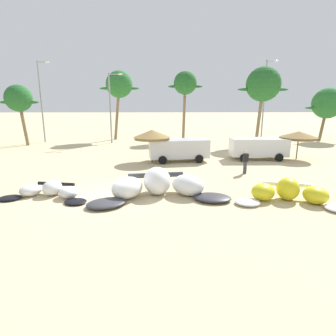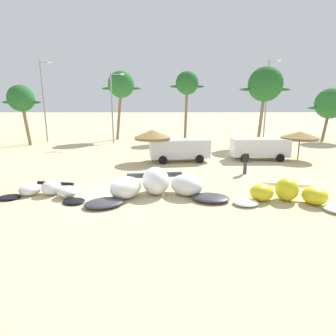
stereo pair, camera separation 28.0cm
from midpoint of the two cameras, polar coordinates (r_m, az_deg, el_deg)
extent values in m
plane|color=beige|center=(15.37, -11.79, -5.38)|extent=(260.00, 260.00, 0.00)
ellipsoid|color=black|center=(16.53, -30.05, -5.31)|extent=(1.30, 1.18, 0.16)
ellipsoid|color=white|center=(16.61, -26.71, -4.08)|extent=(1.51, 1.51, 0.59)
ellipsoid|color=white|center=(16.20, -23.03, -3.74)|extent=(1.16, 1.29, 0.79)
ellipsoid|color=white|center=(15.47, -20.05, -4.66)|extent=(1.39, 1.46, 0.59)
ellipsoid|color=black|center=(14.61, -18.92, -6.50)|extent=(1.48, 1.42, 0.16)
cylinder|color=black|center=(16.50, -22.34, -3.03)|extent=(2.10, 0.53, 0.19)
cube|color=black|center=(16.11, -23.24, -3.85)|extent=(0.82, 0.53, 0.04)
ellipsoid|color=#333338|center=(13.77, -13.09, -7.01)|extent=(2.37, 2.18, 0.29)
ellipsoid|color=white|center=(14.61, -8.87, -3.99)|extent=(2.16, 2.36, 1.09)
ellipsoid|color=white|center=(15.02, -2.77, -2.62)|extent=(1.71, 2.09, 1.47)
ellipsoid|color=white|center=(14.94, 3.54, -3.47)|extent=(2.36, 2.39, 1.09)
ellipsoid|color=#333338|center=(14.33, 8.46, -6.00)|extent=(2.17, 1.82, 0.29)
cylinder|color=#333338|center=(15.63, -3.04, -1.46)|extent=(3.09, 0.71, 0.28)
cube|color=#333338|center=(14.84, -2.69, -2.81)|extent=(1.20, 0.84, 0.04)
ellipsoid|color=white|center=(14.16, 15.42, -6.72)|extent=(1.36, 1.26, 0.23)
ellipsoid|color=yellow|center=(14.91, 18.34, -4.65)|extent=(1.66, 1.65, 0.85)
ellipsoid|color=yellow|center=(15.35, 22.82, -3.93)|extent=(1.36, 1.45, 1.15)
ellipsoid|color=yellow|center=(15.40, 27.48, -4.94)|extent=(1.50, 1.56, 0.85)
cylinder|color=white|center=(15.73, 22.58, -3.11)|extent=(2.35, 0.73, 0.21)
cube|color=white|center=(15.24, 22.91, -4.07)|extent=(0.93, 0.62, 0.04)
cylinder|color=brown|center=(23.23, -3.61, 3.78)|extent=(0.10, 0.10, 2.06)
cone|color=olive|center=(23.05, -3.66, 7.06)|extent=(3.06, 3.06, 0.61)
cylinder|color=olive|center=(23.09, -3.64, 6.06)|extent=(2.90, 2.90, 0.20)
cylinder|color=brown|center=(26.77, 24.65, 3.71)|extent=(0.10, 0.10, 1.93)
cone|color=olive|center=(26.62, 24.90, 6.29)|extent=(3.15, 3.15, 0.51)
cylinder|color=brown|center=(26.66, 24.83, 5.54)|extent=(2.99, 2.99, 0.20)
cube|color=white|center=(25.43, 17.70, 4.13)|extent=(4.76, 1.96, 1.50)
cube|color=black|center=(25.01, 14.88, 4.78)|extent=(1.20, 1.91, 0.56)
cylinder|color=black|center=(24.21, 14.96, 2.08)|extent=(0.68, 0.24, 0.68)
cylinder|color=black|center=(26.05, 13.84, 2.91)|extent=(0.68, 0.24, 0.68)
cylinder|color=black|center=(25.16, 21.45, 2.01)|extent=(0.68, 0.24, 0.68)
cylinder|color=black|center=(26.93, 19.94, 2.83)|extent=(0.68, 0.24, 0.68)
cube|color=silver|center=(23.43, 1.87, 4.03)|extent=(5.11, 2.65, 1.50)
cube|color=black|center=(23.17, -1.40, 4.58)|extent=(1.49, 2.08, 0.56)
cylinder|color=black|center=(22.37, -1.48, 1.64)|extent=(0.71, 0.34, 0.68)
cylinder|color=black|center=(24.28, -2.10, 2.55)|extent=(0.71, 0.34, 0.68)
cylinder|color=black|center=(22.96, 6.03, 1.87)|extent=(0.71, 0.34, 0.68)
cylinder|color=black|center=(24.83, 4.85, 2.75)|extent=(0.71, 0.34, 0.68)
cylinder|color=#383842|center=(20.09, 15.07, 0.09)|extent=(0.24, 0.24, 0.85)
cube|color=black|center=(19.94, 15.19, 2.06)|extent=(0.36, 0.22, 0.56)
sphere|color=beige|center=(19.88, 15.26, 3.17)|extent=(0.20, 0.20, 0.20)
cylinder|color=#7F6647|center=(36.31, -27.65, 8.30)|extent=(0.83, 0.36, 5.32)
sphere|color=#236028|center=(36.36, -28.45, 12.43)|extent=(2.97, 2.97, 2.97)
ellipsoid|color=#236028|center=(36.91, -30.04, 11.55)|extent=(2.08, 0.50, 0.36)
ellipsoid|color=#236028|center=(35.83, -26.65, 11.91)|extent=(2.08, 0.50, 0.36)
cylinder|color=#7F6647|center=(38.17, -10.54, 11.10)|extent=(1.14, 0.36, 7.13)
sphere|color=#286B2D|center=(38.16, -10.17, 16.48)|extent=(3.43, 3.43, 3.43)
ellipsoid|color=#286B2D|center=(38.37, -12.24, 15.61)|extent=(2.40, 0.50, 0.36)
ellipsoid|color=#286B2D|center=(37.94, -8.01, 15.80)|extent=(2.40, 0.50, 0.36)
cylinder|color=#7F6647|center=(37.25, 3.10, 11.37)|extent=(0.54, 0.36, 7.29)
sphere|color=#236028|center=(37.32, 3.32, 16.97)|extent=(2.94, 2.94, 2.94)
ellipsoid|color=#236028|center=(37.23, 1.43, 16.31)|extent=(2.06, 0.50, 0.36)
ellipsoid|color=#236028|center=(37.39, 5.18, 16.25)|extent=(2.06, 0.50, 0.36)
cylinder|color=#7F6647|center=(34.45, 17.96, 10.25)|extent=(0.74, 0.36, 6.86)
sphere|color=#236028|center=(34.54, 18.69, 15.91)|extent=(3.86, 3.86, 3.86)
ellipsoid|color=#236028|center=(34.04, 16.08, 15.16)|extent=(2.70, 0.50, 0.36)
ellipsoid|color=#236028|center=(35.04, 21.08, 14.73)|extent=(2.70, 0.50, 0.36)
cylinder|color=brown|center=(41.69, 29.00, 8.21)|extent=(0.88, 0.36, 4.76)
sphere|color=#286B2D|center=(41.75, 29.68, 11.42)|extent=(3.85, 3.85, 3.85)
ellipsoid|color=#286B2D|center=(41.01, 27.70, 10.82)|extent=(2.70, 0.50, 0.36)
cylinder|color=gray|center=(38.36, -24.66, 12.06)|extent=(0.18, 0.18, 9.68)
cylinder|color=gray|center=(38.43, -24.53, 19.11)|extent=(1.16, 0.10, 0.10)
ellipsoid|color=silver|center=(38.21, -23.69, 19.23)|extent=(0.56, 0.24, 0.20)
cylinder|color=gray|center=(34.85, -11.95, 11.75)|extent=(0.18, 0.18, 8.22)
cylinder|color=gray|center=(34.87, -11.13, 18.31)|extent=(1.35, 0.10, 0.10)
ellipsoid|color=silver|center=(34.76, -9.97, 18.37)|extent=(0.56, 0.24, 0.20)
cylinder|color=gray|center=(38.29, 18.80, 12.76)|extent=(0.18, 0.18, 9.96)
cylinder|color=gray|center=(38.81, 20.22, 19.82)|extent=(1.17, 0.10, 0.10)
ellipsoid|color=silver|center=(39.01, 21.08, 19.72)|extent=(0.56, 0.24, 0.20)
camera|label=1|loc=(0.14, -90.48, -0.11)|focal=29.82mm
camera|label=2|loc=(0.14, 89.52, 0.11)|focal=29.82mm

